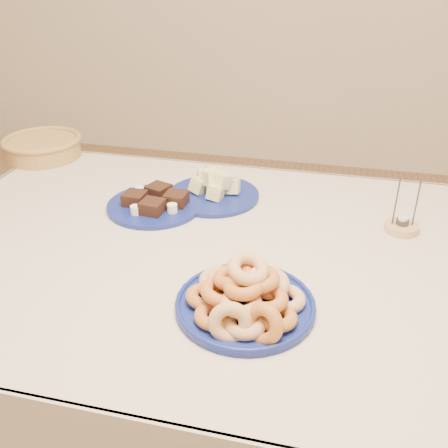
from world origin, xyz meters
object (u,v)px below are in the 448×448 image
at_px(wicker_basket, 43,146).
at_px(candle_holder, 402,226).
at_px(melon_plate, 214,189).
at_px(dining_table, 228,282).
at_px(donut_platter, 246,297).
at_px(brownie_plate, 155,203).

distance_m(wicker_basket, candle_holder, 1.28).
height_order(melon_plate, candle_holder, candle_holder).
xyz_separation_m(dining_table, donut_platter, (0.09, -0.23, 0.14)).
distance_m(dining_table, melon_plate, 0.33).
relative_size(brownie_plate, wicker_basket, 0.99).
distance_m(donut_platter, melon_plate, 0.56).
height_order(dining_table, donut_platter, donut_platter).
bearing_deg(donut_platter, dining_table, 111.11).
height_order(donut_platter, wicker_basket, donut_platter).
relative_size(dining_table, candle_holder, 11.29).
bearing_deg(donut_platter, brownie_plate, 131.05).
bearing_deg(wicker_basket, melon_plate, -14.94).
bearing_deg(melon_plate, brownie_plate, -143.89).
bearing_deg(melon_plate, dining_table, -68.39).
distance_m(dining_table, candle_holder, 0.50).
bearing_deg(brownie_plate, wicker_basket, 151.36).
bearing_deg(wicker_basket, dining_table, -30.19).
height_order(melon_plate, brownie_plate, melon_plate).
bearing_deg(donut_platter, wicker_basket, 141.89).
bearing_deg(donut_platter, candle_holder, 51.22).
bearing_deg(brownie_plate, candle_holder, 2.07).
relative_size(melon_plate, wicker_basket, 0.88).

